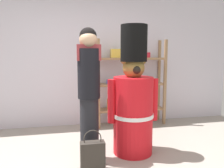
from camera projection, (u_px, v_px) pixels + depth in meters
name	position (u px, v px, depth m)	size (l,w,h in m)	color
back_wall	(79.00, 59.00, 4.52)	(6.40, 0.12, 2.60)	silver
merchandise_shelf	(130.00, 82.00, 4.57)	(1.37, 0.35, 1.67)	#93704C
teddy_bear_guard	(133.00, 102.00, 3.22)	(0.72, 0.57, 1.78)	red
person_shopper	(89.00, 90.00, 2.96)	(0.30, 0.28, 1.72)	black
shopping_bag	(93.00, 156.00, 2.77)	(0.29, 0.13, 0.51)	#332D28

